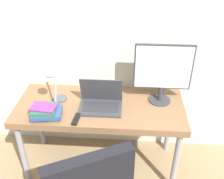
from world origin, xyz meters
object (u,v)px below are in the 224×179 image
at_px(desk_lamp, 53,80).
at_px(book_stack, 46,111).
at_px(laptop, 101,102).
at_px(monitor, 163,71).

height_order(desk_lamp, book_stack, desk_lamp).
distance_m(laptop, book_stack, 0.45).
bearing_deg(laptop, book_stack, -159.55).
height_order(monitor, book_stack, monitor).
xyz_separation_m(monitor, desk_lamp, (-0.88, -0.16, -0.03)).
relative_size(laptop, book_stack, 1.39).
bearing_deg(monitor, book_stack, -162.75).
height_order(monitor, desk_lamp, monitor).
xyz_separation_m(laptop, monitor, (0.50, 0.13, 0.25)).
distance_m(laptop, desk_lamp, 0.43).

